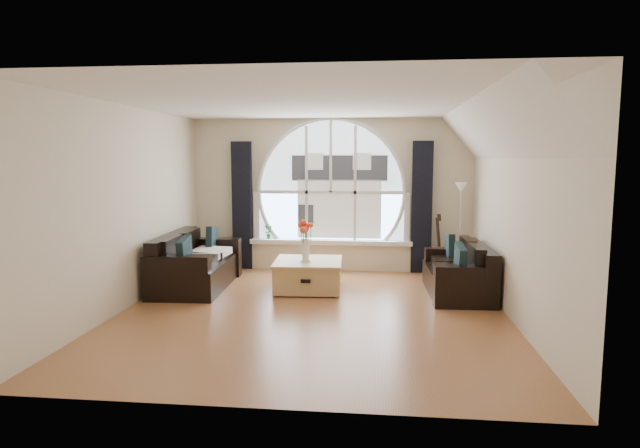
{
  "coord_description": "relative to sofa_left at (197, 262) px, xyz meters",
  "views": [
    {
      "loc": [
        0.82,
        -6.74,
        2.0
      ],
      "look_at": [
        0.0,
        0.9,
        1.05
      ],
      "focal_mm": 29.87,
      "sensor_mm": 36.0,
      "label": 1
    }
  ],
  "objects": [
    {
      "name": "coffee_chest",
      "position": [
        1.75,
        0.01,
        -0.15
      ],
      "size": [
        1.07,
        1.07,
        0.5
      ],
      "primitive_type": "cube",
      "rotation": [
        0.0,
        0.0,
        0.05
      ],
      "color": "tan",
      "rests_on": "ground"
    },
    {
      "name": "curtain_right",
      "position": [
        3.56,
        1.48,
        0.75
      ],
      "size": [
        0.35,
        0.12,
        2.3
      ],
      "primitive_type": "cube",
      "color": "black",
      "rests_on": "ground"
    },
    {
      "name": "curtain_left",
      "position": [
        0.36,
        1.48,
        0.75
      ],
      "size": [
        0.35,
        0.12,
        2.3
      ],
      "primitive_type": "cube",
      "color": "black",
      "rests_on": "ground"
    },
    {
      "name": "arched_window",
      "position": [
        1.96,
        1.57,
        1.23
      ],
      "size": [
        2.6,
        0.06,
        2.15
      ],
      "primitive_type": "cube",
      "color": "silver",
      "rests_on": "wall_back"
    },
    {
      "name": "wall_back",
      "position": [
        1.96,
        1.6,
        0.95
      ],
      "size": [
        5.0,
        0.01,
        2.7
      ],
      "primitive_type": "cube",
      "color": "beige",
      "rests_on": "ground"
    },
    {
      "name": "sofa_left",
      "position": [
        0.0,
        0.0,
        0.0
      ],
      "size": [
        1.03,
        1.92,
        0.84
      ],
      "primitive_type": "cube",
      "rotation": [
        0.0,
        0.0,
        0.05
      ],
      "color": "black",
      "rests_on": "ground"
    },
    {
      "name": "potted_plant",
      "position": [
        0.83,
        1.5,
        0.29
      ],
      "size": [
        0.17,
        0.15,
        0.27
      ],
      "primitive_type": "imported",
      "rotation": [
        0.0,
        0.0,
        0.42
      ],
      "color": "#1E6023",
      "rests_on": "window_sill"
    },
    {
      "name": "window_sill",
      "position": [
        1.96,
        1.5,
        0.11
      ],
      "size": [
        2.9,
        0.22,
        0.08
      ],
      "primitive_type": "cube",
      "color": "white",
      "rests_on": "wall_back"
    },
    {
      "name": "throw_blanket",
      "position": [
        0.12,
        0.23,
        0.1
      ],
      "size": [
        0.65,
        0.65,
        0.1
      ],
      "primitive_type": "cube",
      "rotation": [
        0.0,
        0.0,
        -0.21
      ],
      "color": "silver",
      "rests_on": "sofa_left"
    },
    {
      "name": "vase_flowers",
      "position": [
        1.72,
        -0.07,
        0.45
      ],
      "size": [
        0.24,
        0.24,
        0.7
      ],
      "primitive_type": "cube",
      "color": "white",
      "rests_on": "coffee_chest"
    },
    {
      "name": "floor_lamp",
      "position": [
        4.17,
        1.2,
        0.4
      ],
      "size": [
        0.24,
        0.24,
        1.6
      ],
      "primitive_type": "cube",
      "color": "#B2B2B2",
      "rests_on": "ground"
    },
    {
      "name": "window_frame",
      "position": [
        1.96,
        1.54,
        1.23
      ],
      "size": [
        2.76,
        0.08,
        2.15
      ],
      "primitive_type": "cube",
      "color": "white",
      "rests_on": "wall_back"
    },
    {
      "name": "guitar",
      "position": [
        3.83,
        1.36,
        0.13
      ],
      "size": [
        0.42,
        0.36,
        1.06
      ],
      "primitive_type": "cube",
      "rotation": [
        0.0,
        0.0,
        0.38
      ],
      "color": "brown",
      "rests_on": "ground"
    },
    {
      "name": "attic_slope",
      "position": [
        4.16,
        -1.15,
        1.95
      ],
      "size": [
        0.92,
        5.5,
        0.72
      ],
      "primitive_type": "cube",
      "color": "silver",
      "rests_on": "ground"
    },
    {
      "name": "neighbor_house",
      "position": [
        2.11,
        1.56,
        1.1
      ],
      "size": [
        1.7,
        0.02,
        1.5
      ],
      "primitive_type": "cube",
      "color": "silver",
      "rests_on": "wall_back"
    },
    {
      "name": "wall_left",
      "position": [
        -0.54,
        -1.15,
        0.95
      ],
      "size": [
        0.01,
        5.5,
        2.7
      ],
      "primitive_type": "cube",
      "color": "beige",
      "rests_on": "ground"
    },
    {
      "name": "ground",
      "position": [
        1.96,
        -1.15,
        -0.4
      ],
      "size": [
        5.0,
        5.5,
        0.01
      ],
      "primitive_type": "cube",
      "color": "brown",
      "rests_on": "ground"
    },
    {
      "name": "ceiling",
      "position": [
        1.96,
        -1.15,
        2.3
      ],
      "size": [
        5.0,
        5.5,
        0.01
      ],
      "primitive_type": "cube",
      "color": "silver",
      "rests_on": "ground"
    },
    {
      "name": "wall_front",
      "position": [
        1.96,
        -3.9,
        0.95
      ],
      "size": [
        5.0,
        0.01,
        2.7
      ],
      "primitive_type": "cube",
      "color": "beige",
      "rests_on": "ground"
    },
    {
      "name": "sofa_right",
      "position": [
        3.97,
        -0.03,
        0.0
      ],
      "size": [
        0.88,
        1.68,
        0.74
      ],
      "primitive_type": "cube",
      "rotation": [
        0.0,
        0.0,
        0.03
      ],
      "color": "black",
      "rests_on": "ground"
    },
    {
      "name": "wall_right",
      "position": [
        4.46,
        -1.15,
        0.95
      ],
      "size": [
        0.01,
        5.5,
        2.7
      ],
      "primitive_type": "cube",
      "color": "beige",
      "rests_on": "ground"
    }
  ]
}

